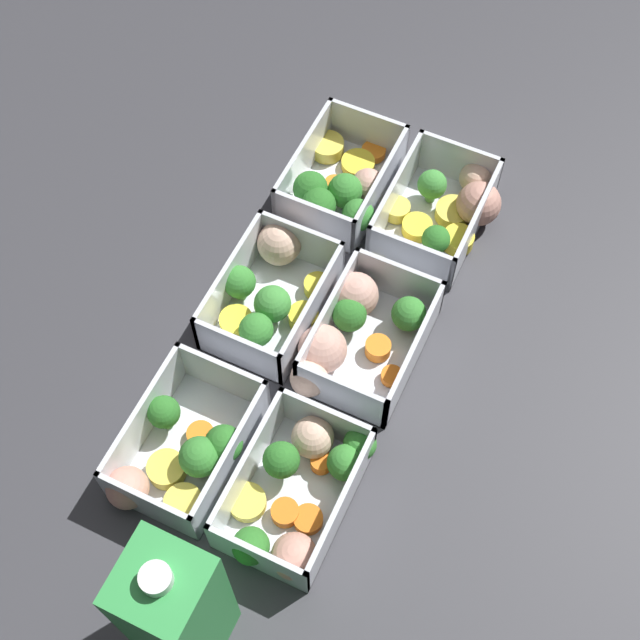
% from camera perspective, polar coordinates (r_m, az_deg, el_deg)
% --- Properties ---
extents(ground_plane, '(4.00, 4.00, 0.00)m').
position_cam_1_polar(ground_plane, '(0.94, 0.00, -0.63)').
color(ground_plane, '#38383D').
extents(container_near_left, '(0.17, 0.11, 0.06)m').
position_cam_1_polar(container_near_left, '(0.85, -1.32, -10.78)').
color(container_near_left, silver).
rests_on(container_near_left, ground_plane).
extents(container_near_center, '(0.16, 0.12, 0.06)m').
position_cam_1_polar(container_near_center, '(0.91, 2.21, -0.84)').
color(container_near_center, silver).
rests_on(container_near_center, ground_plane).
extents(container_near_right, '(0.17, 0.13, 0.06)m').
position_cam_1_polar(container_near_right, '(1.01, 8.07, 6.97)').
color(container_near_right, silver).
rests_on(container_near_right, ground_plane).
extents(container_far_left, '(0.16, 0.11, 0.06)m').
position_cam_1_polar(container_far_left, '(0.87, -8.80, -8.37)').
color(container_far_left, silver).
rests_on(container_far_left, ground_plane).
extents(container_far_center, '(0.17, 0.11, 0.06)m').
position_cam_1_polar(container_far_center, '(0.94, -3.23, 1.90)').
color(container_far_center, silver).
rests_on(container_far_center, ground_plane).
extents(container_far_right, '(0.16, 0.13, 0.06)m').
position_cam_1_polar(container_far_right, '(1.02, 1.30, 8.55)').
color(container_far_right, silver).
rests_on(container_far_right, ground_plane).
extents(juice_carton, '(0.07, 0.07, 0.20)m').
position_cam_1_polar(juice_carton, '(0.75, -9.20, -17.79)').
color(juice_carton, green).
rests_on(juice_carton, ground_plane).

